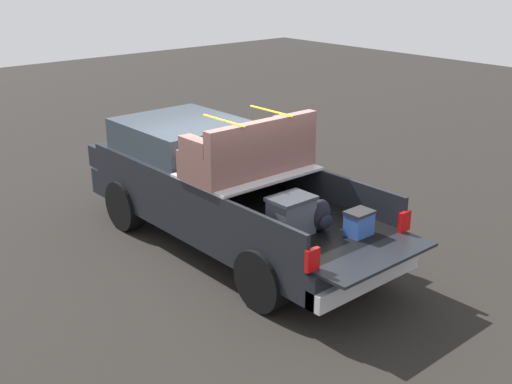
% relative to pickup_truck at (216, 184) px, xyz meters
% --- Properties ---
extents(ground_plane, '(40.00, 40.00, 0.00)m').
position_rel_pickup_truck_xyz_m(ground_plane, '(-0.36, -0.00, -0.96)').
color(ground_plane, black).
extents(pickup_truck, '(6.05, 2.06, 2.23)m').
position_rel_pickup_truck_xyz_m(pickup_truck, '(0.00, 0.00, 0.00)').
color(pickup_truck, black).
rests_on(pickup_truck, ground_plane).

